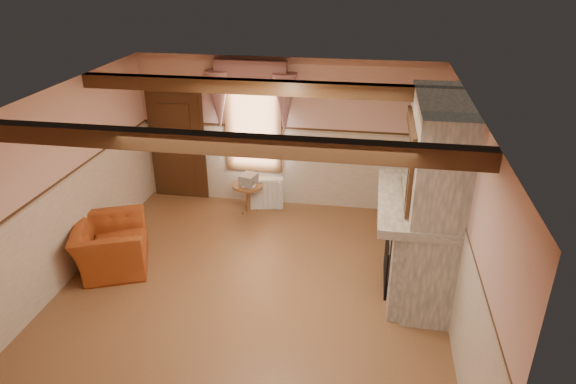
% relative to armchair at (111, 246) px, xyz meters
% --- Properties ---
extents(floor, '(5.50, 6.00, 0.01)m').
position_rel_armchair_xyz_m(floor, '(2.25, -0.30, -0.38)').
color(floor, brown).
rests_on(floor, ground).
extents(ceiling, '(5.50, 6.00, 0.01)m').
position_rel_armchair_xyz_m(ceiling, '(2.25, -0.30, 2.42)').
color(ceiling, silver).
rests_on(ceiling, wall_back).
extents(wall_back, '(5.50, 0.02, 2.80)m').
position_rel_armchair_xyz_m(wall_back, '(2.25, 2.70, 1.02)').
color(wall_back, '#D6A494').
rests_on(wall_back, floor).
extents(wall_front, '(5.50, 0.02, 2.80)m').
position_rel_armchair_xyz_m(wall_front, '(2.25, -3.30, 1.02)').
color(wall_front, '#D6A494').
rests_on(wall_front, floor).
extents(wall_left, '(0.02, 6.00, 2.80)m').
position_rel_armchair_xyz_m(wall_left, '(-0.50, -0.30, 1.02)').
color(wall_left, '#D6A494').
rests_on(wall_left, floor).
extents(wall_right, '(0.02, 6.00, 2.80)m').
position_rel_armchair_xyz_m(wall_right, '(5.00, -0.30, 1.02)').
color(wall_right, '#D6A494').
rests_on(wall_right, floor).
extents(wainscot, '(5.50, 6.00, 1.50)m').
position_rel_armchair_xyz_m(wainscot, '(2.25, -0.30, 0.37)').
color(wainscot, beige).
rests_on(wainscot, floor).
extents(chair_rail, '(5.50, 6.00, 0.08)m').
position_rel_armchair_xyz_m(chair_rail, '(2.25, -0.30, 1.12)').
color(chair_rail, black).
rests_on(chair_rail, wainscot).
extents(firebox, '(0.20, 0.95, 0.90)m').
position_rel_armchair_xyz_m(firebox, '(4.25, 0.30, 0.07)').
color(firebox, black).
rests_on(firebox, floor).
extents(armchair, '(1.38, 1.46, 0.76)m').
position_rel_armchair_xyz_m(armchair, '(0.00, 0.00, 0.00)').
color(armchair, '#994219').
rests_on(armchair, floor).
extents(side_table, '(0.59, 0.59, 0.55)m').
position_rel_armchair_xyz_m(side_table, '(1.63, 2.19, -0.10)').
color(side_table, brown).
rests_on(side_table, floor).
extents(book_stack, '(0.33, 0.38, 0.20)m').
position_rel_armchair_xyz_m(book_stack, '(1.65, 2.20, 0.27)').
color(book_stack, '#B7AD8C').
rests_on(book_stack, side_table).
extents(radiator, '(0.72, 0.30, 0.60)m').
position_rel_armchair_xyz_m(radiator, '(1.90, 2.40, -0.08)').
color(radiator, silver).
rests_on(radiator, floor).
extents(bowl, '(0.38, 0.38, 0.09)m').
position_rel_armchair_xyz_m(bowl, '(4.49, 0.54, 1.09)').
color(bowl, brown).
rests_on(bowl, mantel).
extents(mantel_clock, '(0.14, 0.24, 0.20)m').
position_rel_armchair_xyz_m(mantel_clock, '(4.49, 0.99, 1.14)').
color(mantel_clock, black).
rests_on(mantel_clock, mantel).
extents(oil_lamp, '(0.11, 0.11, 0.28)m').
position_rel_armchair_xyz_m(oil_lamp, '(4.49, 0.53, 1.18)').
color(oil_lamp, '#C38C37').
rests_on(oil_lamp, mantel).
extents(candle_red, '(0.06, 0.06, 0.16)m').
position_rel_armchair_xyz_m(candle_red, '(4.49, -0.15, 1.12)').
color(candle_red, maroon).
rests_on(candle_red, mantel).
extents(jar_yellow, '(0.06, 0.06, 0.12)m').
position_rel_armchair_xyz_m(jar_yellow, '(4.49, 0.10, 1.10)').
color(jar_yellow, gold).
rests_on(jar_yellow, mantel).
extents(fireplace, '(0.85, 2.00, 2.80)m').
position_rel_armchair_xyz_m(fireplace, '(4.67, 0.30, 1.02)').
color(fireplace, gray).
rests_on(fireplace, floor).
extents(mantel, '(1.05, 2.05, 0.12)m').
position_rel_armchair_xyz_m(mantel, '(4.49, 0.30, 0.98)').
color(mantel, gray).
rests_on(mantel, fireplace).
extents(overmantel_mirror, '(0.06, 1.44, 1.04)m').
position_rel_armchair_xyz_m(overmantel_mirror, '(4.31, 0.30, 1.59)').
color(overmantel_mirror, silver).
rests_on(overmantel_mirror, fireplace).
extents(door, '(1.10, 0.10, 2.10)m').
position_rel_armchair_xyz_m(door, '(0.15, 2.64, 0.67)').
color(door, black).
rests_on(door, floor).
extents(window, '(1.06, 0.08, 2.02)m').
position_rel_armchair_xyz_m(window, '(1.65, 2.67, 1.27)').
color(window, white).
rests_on(window, wall_back).
extents(window_drapes, '(1.30, 0.14, 1.40)m').
position_rel_armchair_xyz_m(window_drapes, '(1.65, 2.58, 1.87)').
color(window_drapes, gray).
rests_on(window_drapes, wall_back).
extents(ceiling_beam_front, '(5.50, 0.18, 0.20)m').
position_rel_armchair_xyz_m(ceiling_beam_front, '(2.25, -1.50, 2.32)').
color(ceiling_beam_front, black).
rests_on(ceiling_beam_front, ceiling).
extents(ceiling_beam_back, '(5.50, 0.18, 0.20)m').
position_rel_armchair_xyz_m(ceiling_beam_back, '(2.25, 0.90, 2.32)').
color(ceiling_beam_back, black).
rests_on(ceiling_beam_back, ceiling).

